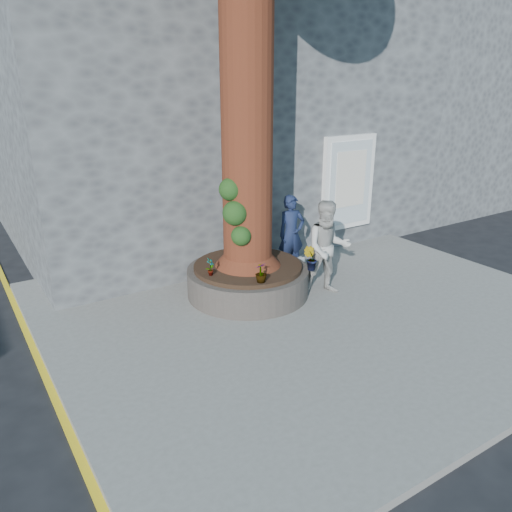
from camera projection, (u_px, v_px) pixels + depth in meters
ground at (273, 357)px, 7.65m from camera, size 120.00×120.00×0.00m
pavement at (309, 307)px, 9.19m from camera, size 9.00×8.00×0.12m
yellow_line at (50, 388)px, 6.89m from camera, size 0.10×30.00×0.01m
stone_shop at (200, 112)px, 13.55m from camera, size 10.30×8.30×6.30m
neighbour_shop at (402, 108)px, 17.67m from camera, size 6.00×8.00×6.00m
planter at (248, 279)px, 9.50m from camera, size 2.30×2.30×0.60m
man at (291, 234)px, 10.46m from camera, size 0.65×0.47×1.65m
woman at (328, 248)px, 9.35m from camera, size 1.09×1.00×1.81m
shopping_bag at (300, 264)px, 10.70m from camera, size 0.23×0.19×0.28m
plant_a at (210, 267)px, 8.82m from camera, size 0.21×0.19×0.33m
plant_b at (310, 259)px, 9.07m from camera, size 0.33×0.33×0.44m
plant_c at (261, 273)px, 8.53m from camera, size 0.22×0.22×0.35m
plant_d at (230, 245)px, 10.08m from camera, size 0.33×0.33×0.28m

